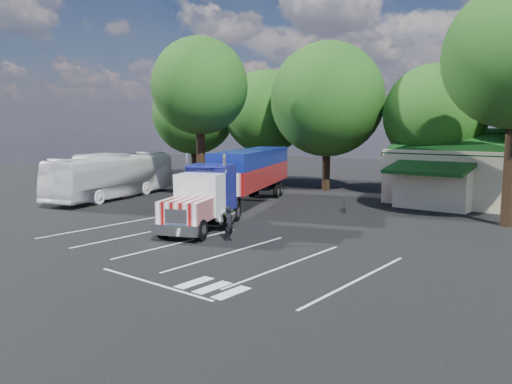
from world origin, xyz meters
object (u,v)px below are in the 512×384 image
Objects in this scene: woman at (229,224)px; bicycle at (345,204)px; tour_bus at (113,176)px; semi_truck at (242,175)px.

bicycle is (0.20, 11.50, -0.40)m from woman.
bicycle is at bearing 2.09° from tour_bus.
semi_truck is 11.81m from tour_bus.
bicycle is at bearing -15.75° from woman.
semi_truck is 10.05m from woman.
woman reaches higher than bicycle.
woman is (5.94, -7.97, -1.49)m from semi_truck.
woman is 11.51m from bicycle.
semi_truck is 1.51× the size of tour_bus.
tour_bus reaches higher than bicycle.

